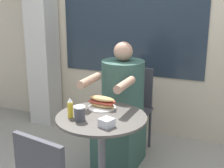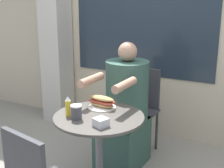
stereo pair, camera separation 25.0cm
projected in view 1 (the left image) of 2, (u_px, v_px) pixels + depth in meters
name	position (u px, v px, depth m)	size (l,w,h in m)	color
storefront_wall	(153.00, 13.00, 3.41)	(8.00, 0.09, 2.80)	#B7A88E
lattice_pillar	(42.00, 28.00, 3.77)	(0.30, 0.30, 2.40)	#B2ADA3
cafe_table	(102.00, 139.00, 2.42)	(0.70, 0.70, 0.70)	#47423D
diner_chair	(133.00, 102.00, 3.24)	(0.39, 0.39, 0.87)	#333338
seated_diner	(121.00, 114.00, 2.93)	(0.40, 0.72, 1.19)	#2D4C42
sandwich_on_plate	(102.00, 103.00, 2.53)	(0.23, 0.23, 0.10)	white
drink_cup	(80.00, 113.00, 2.28)	(0.09, 0.09, 0.11)	#424247
napkin_box	(107.00, 123.00, 2.17)	(0.11, 0.11, 0.06)	silver
condiment_bottle	(70.00, 108.00, 2.33)	(0.04, 0.04, 0.16)	gold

